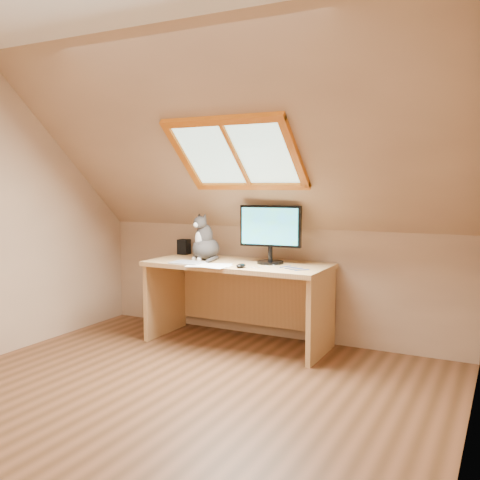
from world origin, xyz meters
The scene contains 10 objects.
ground centered at (0.00, 0.00, 0.00)m, with size 3.50×3.50×0.00m, color brown.
room_shell centered at (0.00, -0.09, 1.43)m, with size 3.52×3.52×2.41m.
desk centered at (-0.17, 1.45, 0.50)m, with size 1.58×0.69×0.72m.
monitor centered at (0.11, 1.45, 1.00)m, with size 0.54×0.23×0.49m.
cat centered at (-0.51, 1.40, 0.87)m, with size 0.30×0.34×0.43m.
desk_speaker centered at (-0.88, 1.63, 0.79)m, with size 0.10×0.10×0.14m, color black.
graphics_tablet centered at (-0.52, 1.14, 0.72)m, with size 0.28×0.20×0.01m, color #B2B2B7.
mouse centered at (-0.01, 1.13, 0.74)m, with size 0.06×0.11×0.03m, color black.
papers centered at (-0.26, 1.12, 0.72)m, with size 0.35×0.30×0.01m.
cables centered at (0.29, 1.26, 0.72)m, with size 0.51×0.26×0.01m.
Camera 1 is at (1.93, -2.66, 1.39)m, focal length 40.00 mm.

